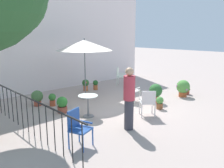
{
  "coord_description": "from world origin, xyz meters",
  "views": [
    {
      "loc": [
        -5.94,
        -5.91,
        2.64
      ],
      "look_at": [
        0.0,
        0.37,
        0.77
      ],
      "focal_mm": 37.28,
      "sensor_mm": 36.0,
      "label": 1
    }
  ],
  "objects_px": {
    "patio_chair_0": "(148,101)",
    "potted_plant_1": "(52,99)",
    "potted_plant_6": "(86,84)",
    "standing_person": "(129,98)",
    "patio_umbrella_0": "(84,46)",
    "potted_plant_2": "(187,87)",
    "potted_plant_4": "(37,97)",
    "potted_plant_0": "(96,85)",
    "potted_plant_5": "(160,102)",
    "patio_chair_2": "(132,89)",
    "patio_chair_3": "(78,126)",
    "patio_chair_1": "(120,75)",
    "cafe_table_0": "(88,102)",
    "potted_plant_8": "(183,87)",
    "potted_plant_7": "(156,92)",
    "potted_plant_3": "(62,104)"
  },
  "relations": [
    {
      "from": "patio_chair_0",
      "to": "potted_plant_1",
      "type": "relative_size",
      "value": 1.86
    },
    {
      "from": "patio_chair_0",
      "to": "potted_plant_6",
      "type": "relative_size",
      "value": 1.61
    },
    {
      "from": "patio_chair_0",
      "to": "standing_person",
      "type": "relative_size",
      "value": 0.5
    },
    {
      "from": "patio_umbrella_0",
      "to": "potted_plant_2",
      "type": "distance_m",
      "value": 4.85
    },
    {
      "from": "potted_plant_2",
      "to": "potted_plant_4",
      "type": "xyz_separation_m",
      "value": [
        -5.61,
        2.99,
        -0.0
      ]
    },
    {
      "from": "potted_plant_0",
      "to": "potted_plant_5",
      "type": "height_order",
      "value": "potted_plant_0"
    },
    {
      "from": "standing_person",
      "to": "patio_chair_2",
      "type": "bearing_deg",
      "value": 40.12
    },
    {
      "from": "patio_chair_3",
      "to": "patio_chair_1",
      "type": "bearing_deg",
      "value": 36.5
    },
    {
      "from": "potted_plant_0",
      "to": "potted_plant_6",
      "type": "height_order",
      "value": "potted_plant_6"
    },
    {
      "from": "patio_chair_3",
      "to": "potted_plant_0",
      "type": "relative_size",
      "value": 1.96
    },
    {
      "from": "patio_chair_2",
      "to": "cafe_table_0",
      "type": "bearing_deg",
      "value": -175.6
    },
    {
      "from": "patio_umbrella_0",
      "to": "potted_plant_8",
      "type": "height_order",
      "value": "patio_umbrella_0"
    },
    {
      "from": "potted_plant_1",
      "to": "potted_plant_5",
      "type": "height_order",
      "value": "potted_plant_1"
    },
    {
      "from": "patio_umbrella_0",
      "to": "patio_chair_0",
      "type": "relative_size",
      "value": 2.83
    },
    {
      "from": "potted_plant_6",
      "to": "patio_chair_0",
      "type": "bearing_deg",
      "value": -98.92
    },
    {
      "from": "potted_plant_7",
      "to": "standing_person",
      "type": "xyz_separation_m",
      "value": [
        -2.66,
        -1.03,
        0.48
      ]
    },
    {
      "from": "potted_plant_2",
      "to": "potted_plant_7",
      "type": "relative_size",
      "value": 0.81
    },
    {
      "from": "patio_chair_2",
      "to": "potted_plant_4",
      "type": "height_order",
      "value": "patio_chair_2"
    },
    {
      "from": "patio_chair_3",
      "to": "patio_chair_2",
      "type": "bearing_deg",
      "value": 23.66
    },
    {
      "from": "cafe_table_0",
      "to": "potted_plant_8",
      "type": "bearing_deg",
      "value": -10.5
    },
    {
      "from": "patio_chair_1",
      "to": "potted_plant_4",
      "type": "height_order",
      "value": "patio_chair_1"
    },
    {
      "from": "patio_chair_1",
      "to": "standing_person",
      "type": "xyz_separation_m",
      "value": [
        -3.95,
        -4.27,
        0.38
      ]
    },
    {
      "from": "cafe_table_0",
      "to": "potted_plant_7",
      "type": "xyz_separation_m",
      "value": [
        2.88,
        -0.55,
        -0.06
      ]
    },
    {
      "from": "potted_plant_3",
      "to": "potted_plant_5",
      "type": "bearing_deg",
      "value": -36.97
    },
    {
      "from": "patio_chair_3",
      "to": "potted_plant_5",
      "type": "bearing_deg",
      "value": 5.01
    },
    {
      "from": "potted_plant_4",
      "to": "potted_plant_6",
      "type": "bearing_deg",
      "value": 13.05
    },
    {
      "from": "cafe_table_0",
      "to": "patio_umbrella_0",
      "type": "bearing_deg",
      "value": 55.07
    },
    {
      "from": "patio_chair_2",
      "to": "potted_plant_1",
      "type": "distance_m",
      "value": 3.07
    },
    {
      "from": "patio_umbrella_0",
      "to": "potted_plant_6",
      "type": "bearing_deg",
      "value": 52.79
    },
    {
      "from": "potted_plant_7",
      "to": "potted_plant_5",
      "type": "bearing_deg",
      "value": -132.7
    },
    {
      "from": "potted_plant_5",
      "to": "patio_umbrella_0",
      "type": "bearing_deg",
      "value": 108.67
    },
    {
      "from": "potted_plant_4",
      "to": "potted_plant_1",
      "type": "bearing_deg",
      "value": -46.0
    },
    {
      "from": "patio_chair_1",
      "to": "potted_plant_0",
      "type": "height_order",
      "value": "patio_chair_1"
    },
    {
      "from": "potted_plant_3",
      "to": "potted_plant_8",
      "type": "distance_m",
      "value": 5.16
    },
    {
      "from": "patio_umbrella_0",
      "to": "potted_plant_3",
      "type": "relative_size",
      "value": 4.42
    },
    {
      "from": "potted_plant_7",
      "to": "potted_plant_2",
      "type": "bearing_deg",
      "value": -4.97
    },
    {
      "from": "potted_plant_1",
      "to": "potted_plant_2",
      "type": "xyz_separation_m",
      "value": [
        5.21,
        -2.58,
        0.07
      ]
    },
    {
      "from": "potted_plant_0",
      "to": "potted_plant_4",
      "type": "bearing_deg",
      "value": -171.62
    },
    {
      "from": "potted_plant_7",
      "to": "potted_plant_8",
      "type": "bearing_deg",
      "value": -9.79
    },
    {
      "from": "potted_plant_1",
      "to": "potted_plant_8",
      "type": "distance_m",
      "value": 5.42
    },
    {
      "from": "patio_chair_3",
      "to": "potted_plant_6",
      "type": "relative_size",
      "value": 1.67
    },
    {
      "from": "cafe_table_0",
      "to": "potted_plant_3",
      "type": "height_order",
      "value": "cafe_table_0"
    },
    {
      "from": "potted_plant_5",
      "to": "potted_plant_7",
      "type": "height_order",
      "value": "potted_plant_7"
    },
    {
      "from": "patio_chair_0",
      "to": "patio_chair_3",
      "type": "height_order",
      "value": "patio_chair_3"
    },
    {
      "from": "potted_plant_7",
      "to": "potted_plant_3",
      "type": "bearing_deg",
      "value": 155.59
    },
    {
      "from": "potted_plant_4",
      "to": "potted_plant_8",
      "type": "xyz_separation_m",
      "value": [
        5.11,
        -3.08,
        0.08
      ]
    },
    {
      "from": "potted_plant_5",
      "to": "potted_plant_8",
      "type": "height_order",
      "value": "potted_plant_8"
    },
    {
      "from": "potted_plant_0",
      "to": "potted_plant_5",
      "type": "xyz_separation_m",
      "value": [
        -0.21,
        -3.86,
        -0.0
      ]
    },
    {
      "from": "patio_chair_2",
      "to": "patio_chair_3",
      "type": "distance_m",
      "value": 4.08
    },
    {
      "from": "potted_plant_2",
      "to": "standing_person",
      "type": "relative_size",
      "value": 0.34
    }
  ]
}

